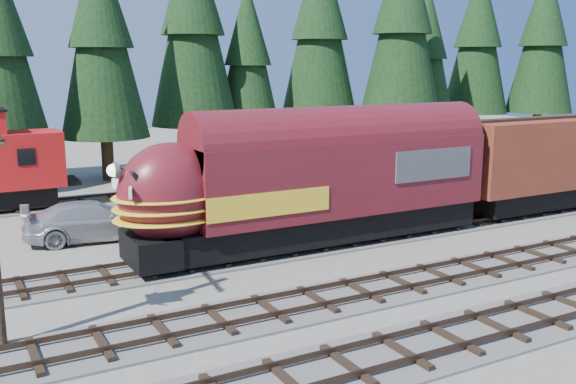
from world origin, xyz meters
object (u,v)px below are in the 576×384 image
boxcar (568,158)px  pickup_truck_a (192,218)px  pickup_truck_b (93,221)px  depot (322,155)px  locomotive (305,187)px

boxcar → pickup_truck_a: size_ratio=2.32×
boxcar → pickup_truck_b: bearing=166.9°
depot → pickup_truck_a: size_ratio=1.98×
locomotive → pickup_truck_a: size_ratio=2.65×
locomotive → pickup_truck_a: (-3.72, 4.00, -1.81)m
locomotive → boxcar: boxcar is taller
locomotive → boxcar: bearing=0.0°
pickup_truck_a → depot: bearing=-68.7°
locomotive → pickup_truck_b: locomotive is taller
boxcar → pickup_truck_a: bearing=169.0°
locomotive → pickup_truck_a: bearing=132.9°
locomotive → boxcar: 16.93m
depot → pickup_truck_b: 12.87m
depot → locomotive: bearing=-126.7°
depot → locomotive: (-4.84, -6.50, -0.25)m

